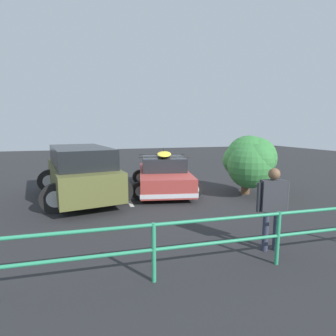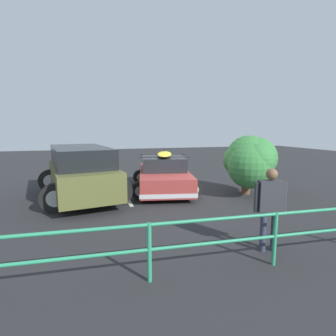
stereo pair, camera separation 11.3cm
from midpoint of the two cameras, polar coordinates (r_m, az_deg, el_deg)
The scene contains 7 objects.
ground_plane at distance 9.99m, azimuth 2.12°, elevation -5.10°, with size 44.00×44.00×0.02m, color #28282B.
parking_stripe at distance 9.86m, azimuth -9.75°, elevation -5.33°, with size 3.69×0.12×0.00m, color silver.
sedan_car at distance 10.06m, azimuth -1.32°, elevation -1.40°, with size 2.86×4.39×1.56m.
suv_car at distance 9.39m, azimuth -18.82°, elevation -0.68°, with size 3.15×5.00×1.75m.
person_bystander at distance 5.36m, azimuth 21.24°, elevation -6.89°, with size 0.62×0.27×1.62m.
railing_fence at distance 5.64m, azimuth 31.35°, elevation -10.24°, with size 10.93×0.56×0.94m.
bush_near_left at distance 9.68m, azimuth 17.09°, elevation 1.55°, with size 1.98×2.47×2.11m.
Camera 1 is at (3.19, 9.17, 2.34)m, focal length 28.00 mm.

